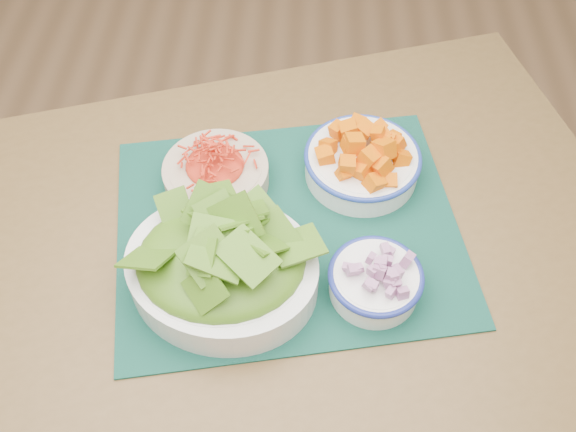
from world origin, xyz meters
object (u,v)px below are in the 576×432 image
(table, at_px, (253,287))
(squash_bowl, at_px, (363,156))
(placemat, at_px, (288,228))
(carrot_bowl, at_px, (216,170))
(lettuce_bowl, at_px, (221,262))
(onion_bowl, at_px, (376,278))

(table, xyz_separation_m, squash_bowl, (0.18, 0.18, 0.14))
(table, xyz_separation_m, placemat, (0.06, 0.06, 0.09))
(carrot_bowl, bearing_deg, lettuce_bowl, -80.90)
(onion_bowl, bearing_deg, table, 163.62)
(carrot_bowl, bearing_deg, onion_bowl, -38.37)
(table, bearing_deg, onion_bowl, -33.42)
(carrot_bowl, relative_size, lettuce_bowl, 0.69)
(table, height_order, squash_bowl, squash_bowl)
(carrot_bowl, height_order, lettuce_bowl, lettuce_bowl)
(squash_bowl, xyz_separation_m, onion_bowl, (0.01, -0.23, -0.01))
(table, height_order, onion_bowl, onion_bowl)
(placemat, distance_m, squash_bowl, 0.18)
(table, distance_m, placemat, 0.12)
(table, height_order, carrot_bowl, carrot_bowl)
(placemat, xyz_separation_m, carrot_bowl, (-0.12, 0.09, 0.03))
(carrot_bowl, relative_size, squash_bowl, 1.00)
(placemat, relative_size, squash_bowl, 2.36)
(placemat, distance_m, carrot_bowl, 0.16)
(onion_bowl, bearing_deg, carrot_bowl, 141.63)
(lettuce_bowl, bearing_deg, onion_bowl, 12.60)
(lettuce_bowl, height_order, onion_bowl, lettuce_bowl)
(squash_bowl, bearing_deg, lettuce_bowl, -133.17)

